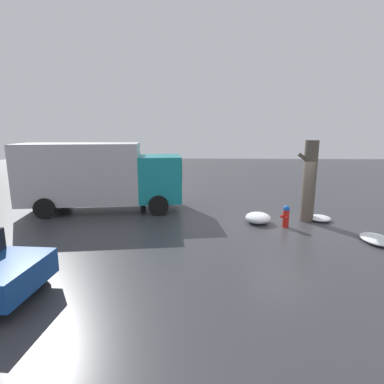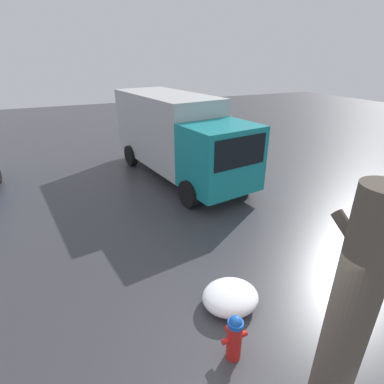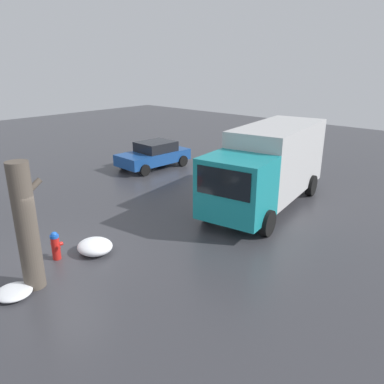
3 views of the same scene
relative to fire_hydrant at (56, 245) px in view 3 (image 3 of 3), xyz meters
name	(u,v)px [view 3 (image 3 of 3)]	position (x,y,z in m)	size (l,w,h in m)	color
ground_plane	(57,259)	(0.00, 0.00, -0.45)	(60.00, 60.00, 0.00)	#38383D
fire_hydrant	(56,245)	(0.00, 0.00, 0.00)	(0.35, 0.44, 0.88)	red
tree_trunk	(27,227)	(-1.11, -0.91, 1.24)	(0.81, 0.53, 3.35)	brown
delivery_truck	(269,164)	(8.09, -2.22, 1.26)	(7.50, 3.39, 3.16)	teal
pedestrian	(237,195)	(6.07, -2.15, 0.46)	(0.36, 0.36, 1.67)	#23232D
parked_car	(154,154)	(8.87, 5.46, 0.28)	(4.05, 2.22, 1.42)	#194793
snow_pile_by_hydrant	(14,292)	(-1.68, -0.93, -0.34)	(0.88, 0.90, 0.22)	white
snow_pile_by_tree	(95,246)	(0.98, -0.52, -0.24)	(1.02, 1.13, 0.42)	white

